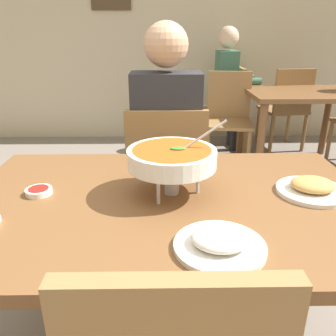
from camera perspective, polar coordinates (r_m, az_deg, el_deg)
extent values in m
cube|color=beige|center=(4.30, -0.76, 24.99)|extent=(10.00, 0.10, 3.00)
cube|color=brown|center=(1.17, 0.12, -5.91)|extent=(1.39, 0.90, 0.04)
cylinder|color=brown|center=(1.80, -21.16, -10.26)|extent=(0.07, 0.07, 0.70)
cylinder|color=brown|center=(1.82, 20.69, -9.93)|extent=(0.07, 0.07, 0.70)
cube|color=olive|center=(2.04, -0.32, -2.07)|extent=(0.44, 0.44, 0.03)
cube|color=olive|center=(1.77, -0.26, 2.42)|extent=(0.42, 0.04, 0.45)
cylinder|color=olive|center=(2.32, 4.35, -5.21)|extent=(0.04, 0.04, 0.42)
cylinder|color=olive|center=(2.32, -5.08, -5.27)|extent=(0.04, 0.04, 0.42)
cylinder|color=olive|center=(1.99, 5.32, -10.18)|extent=(0.04, 0.04, 0.42)
cylinder|color=olive|center=(1.99, -5.81, -10.27)|extent=(0.04, 0.04, 0.42)
cylinder|color=#2D2D38|center=(2.16, 2.36, -6.94)|extent=(0.10, 0.10, 0.45)
cylinder|color=#2D2D38|center=(2.16, -2.99, -6.97)|extent=(0.10, 0.10, 0.45)
cube|color=#2D2D38|center=(2.00, -0.31, -0.33)|extent=(0.32, 0.32, 0.12)
cube|color=#2D2D33|center=(1.82, -0.31, 7.77)|extent=(0.36, 0.20, 0.50)
sphere|color=tan|center=(1.77, -0.33, 19.79)|extent=(0.22, 0.22, 0.22)
cylinder|color=#2D2D33|center=(2.04, 4.18, 7.77)|extent=(0.08, 0.28, 0.08)
cylinder|color=#2D2D33|center=(2.03, -4.92, 7.73)|extent=(0.08, 0.28, 0.08)
cylinder|color=silver|center=(1.18, 4.97, -1.95)|extent=(0.01, 0.01, 0.10)
cylinder|color=silver|center=(1.25, -1.55, -0.55)|extent=(0.01, 0.01, 0.10)
cylinder|color=silver|center=(1.11, -1.62, -3.63)|extent=(0.01, 0.01, 0.10)
torus|color=silver|center=(1.16, 0.62, 0.28)|extent=(0.21, 0.21, 0.01)
cylinder|color=#B2B2B7|center=(1.19, 0.61, -3.39)|extent=(0.05, 0.05, 0.04)
cone|color=orange|center=(1.18, 0.61, -1.99)|extent=(0.02, 0.02, 0.04)
cylinder|color=white|center=(1.15, 0.63, 1.67)|extent=(0.30, 0.30, 0.06)
cylinder|color=#B75119|center=(1.14, 0.63, 2.85)|extent=(0.26, 0.26, 0.01)
ellipsoid|color=#388433|center=(1.14, 1.64, 3.28)|extent=(0.05, 0.03, 0.01)
cylinder|color=silver|center=(1.15, 5.10, 4.83)|extent=(0.18, 0.01, 0.13)
cylinder|color=white|center=(0.92, 8.56, -12.75)|extent=(0.24, 0.24, 0.01)
ellipsoid|color=white|center=(0.91, 8.65, -11.42)|extent=(0.15, 0.13, 0.04)
cylinder|color=white|center=(1.30, 22.70, -3.56)|extent=(0.24, 0.24, 0.01)
ellipsoid|color=tan|center=(1.29, 22.87, -2.53)|extent=(0.15, 0.13, 0.04)
cylinder|color=white|center=(1.27, -20.62, -3.65)|extent=(0.09, 0.09, 0.02)
cylinder|color=maroon|center=(1.26, -20.67, -3.28)|extent=(0.07, 0.07, 0.01)
cube|color=brown|center=(3.52, 21.31, 11.46)|extent=(1.00, 0.80, 0.04)
cylinder|color=brown|center=(3.14, 15.13, 4.15)|extent=(0.07, 0.07, 0.70)
cylinder|color=brown|center=(3.78, 12.44, 7.31)|extent=(0.07, 0.07, 0.70)
cylinder|color=brown|center=(4.07, 24.68, 6.86)|extent=(0.07, 0.07, 0.70)
cylinder|color=olive|center=(3.90, 25.17, 4.07)|extent=(0.04, 0.04, 0.42)
cube|color=olive|center=(3.91, 8.58, 9.37)|extent=(0.44, 0.44, 0.03)
cube|color=olive|center=(3.90, 11.75, 12.73)|extent=(0.04, 0.42, 0.45)
cylinder|color=olive|center=(4.12, 5.38, 6.94)|extent=(0.04, 0.04, 0.42)
cylinder|color=olive|center=(3.76, 5.95, 5.44)|extent=(0.04, 0.04, 0.42)
cylinder|color=olive|center=(4.18, 10.60, 6.87)|extent=(0.04, 0.04, 0.42)
cylinder|color=olive|center=(3.82, 11.64, 5.38)|extent=(0.04, 0.04, 0.42)
cube|color=olive|center=(3.37, 9.98, 7.29)|extent=(0.50, 0.50, 0.03)
cube|color=olive|center=(3.52, 10.11, 11.88)|extent=(0.42, 0.10, 0.45)
cylinder|color=olive|center=(3.25, 6.51, 2.78)|extent=(0.04, 0.04, 0.42)
cylinder|color=olive|center=(3.27, 13.18, 2.46)|extent=(0.04, 0.04, 0.42)
cylinder|color=olive|center=(3.61, 6.61, 4.73)|extent=(0.04, 0.04, 0.42)
cylinder|color=olive|center=(3.63, 12.63, 4.43)|extent=(0.04, 0.04, 0.42)
cube|color=olive|center=(4.12, 18.45, 9.14)|extent=(0.49, 0.49, 0.03)
cube|color=olive|center=(3.91, 20.16, 11.88)|extent=(0.42, 0.09, 0.45)
cylinder|color=olive|center=(4.42, 19.26, 6.83)|extent=(0.04, 0.04, 0.42)
cylinder|color=olive|center=(4.26, 14.68, 6.81)|extent=(0.04, 0.04, 0.42)
cylinder|color=olive|center=(4.10, 21.61, 5.41)|extent=(0.04, 0.04, 0.42)
cylinder|color=olive|center=(3.93, 16.76, 5.34)|extent=(0.04, 0.04, 0.42)
cylinder|color=#2D2D38|center=(3.92, 11.04, 6.09)|extent=(0.10, 0.10, 0.45)
cylinder|color=#2D2D38|center=(4.11, 10.49, 6.85)|extent=(0.10, 0.10, 0.45)
cube|color=#2D2D38|center=(3.95, 10.47, 10.48)|extent=(0.32, 0.32, 0.12)
cube|color=#3D6B56|center=(3.88, 9.59, 15.00)|extent=(0.20, 0.36, 0.50)
sphere|color=beige|center=(3.86, 9.97, 20.60)|extent=(0.22, 0.22, 0.22)
cylinder|color=#3D6B56|center=(3.78, 13.05, 13.79)|extent=(0.28, 0.08, 0.08)
cylinder|color=#3D6B56|center=(4.09, 12.00, 14.45)|extent=(0.28, 0.08, 0.08)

